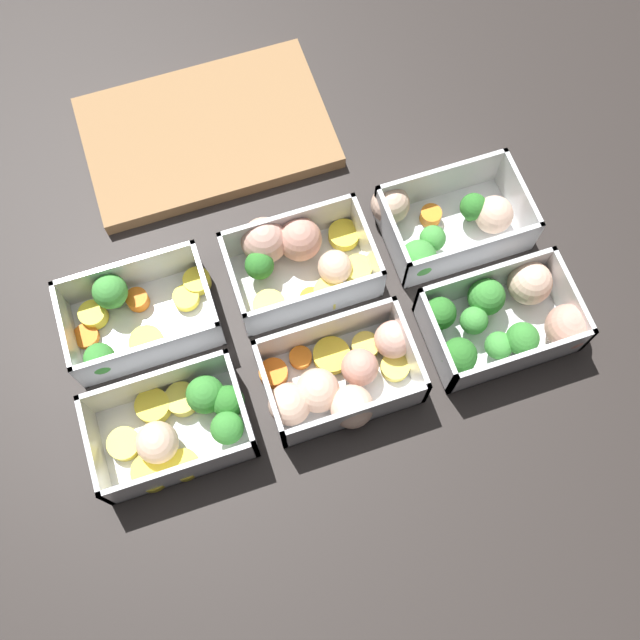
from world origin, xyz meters
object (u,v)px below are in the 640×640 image
Objects in this scene: container_near_center at (339,379)px; container_far_center at (296,258)px; container_near_right at (507,318)px; container_far_left at (133,316)px; container_far_right at (445,222)px; container_near_left at (180,425)px.

container_far_center is (-0.00, 0.14, 0.00)m from container_near_center.
container_near_right is 1.05× the size of container_far_center.
container_far_right is at bearing -0.21° from container_far_left.
container_near_left and container_far_center have the same top height.
container_near_left is at bearing 178.29° from container_near_center.
container_near_right and container_far_left have the same top height.
container_near_center and container_far_left have the same top height.
container_near_center is 1.13× the size of container_far_center.
container_far_left and container_far_center have the same top height.
container_far_right is at bearing -3.60° from container_far_center.
container_far_right is (0.35, -0.00, 0.00)m from container_far_left.
container_near_right is at bearing -19.11° from container_far_left.
container_near_center and container_far_right have the same top height.
container_far_center is at bearing 2.92° from container_far_left.
container_near_right is at bearing -81.72° from container_far_right.
container_near_left is 0.35m from container_near_right.
container_far_left is at bearing 160.89° from container_near_right.
container_far_right is at bearing 20.84° from container_near_left.
container_near_right is at bearing -36.33° from container_far_center.
container_near_right is 0.23m from container_far_center.
container_near_left is 0.88× the size of container_near_center.
container_far_left is 0.18m from container_far_center.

